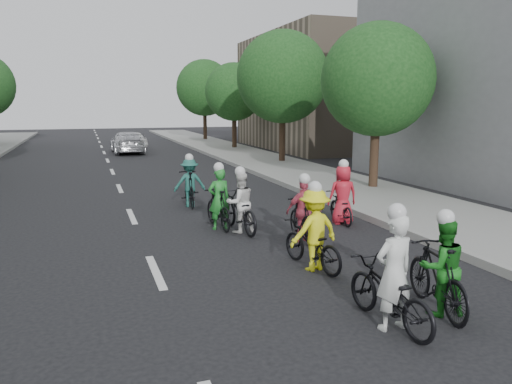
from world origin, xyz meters
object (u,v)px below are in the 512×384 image
cyclist_3 (303,216)px  cyclist_2 (313,237)px  cyclist_1 (439,273)px  cyclist_7 (189,186)px  cyclist_0 (390,287)px  cyclist_4 (342,201)px  follow_car_lead (127,142)px  cyclist_6 (239,208)px  follow_car_trail (131,140)px  cyclist_5 (219,205)px

cyclist_3 → cyclist_2: bearing=75.7°
cyclist_1 → cyclist_7: (-1.95, 9.15, 0.02)m
cyclist_0 → cyclist_2: bearing=-96.8°
cyclist_4 → follow_car_lead: 22.13m
cyclist_6 → follow_car_trail: 25.28m
cyclist_2 → cyclist_5: cyclist_2 is taller
follow_car_trail → cyclist_6: bearing=79.0°
cyclist_0 → follow_car_lead: (-1.37, 27.61, 0.11)m
cyclist_2 → cyclist_6: cyclist_2 is taller
cyclist_5 → cyclist_6: size_ratio=0.87×
cyclist_7 → follow_car_lead: size_ratio=0.39×
cyclist_5 → follow_car_lead: (-0.53, 21.31, 0.09)m
cyclist_1 → cyclist_2: 2.62m
cyclist_2 → follow_car_trail: 28.48m
cyclist_0 → cyclist_5: bearing=-88.0°
follow_car_lead → cyclist_2: bearing=92.3°
cyclist_3 → cyclist_1: bearing=98.1°
cyclist_0 → cyclist_4: 6.28m
cyclist_3 → cyclist_5: size_ratio=0.98×
follow_car_lead → cyclist_5: bearing=90.5°
cyclist_2 → cyclist_3: cyclist_2 is taller
cyclist_5 → follow_car_lead: cyclist_5 is taller
cyclist_4 → follow_car_lead: bearing=-72.4°
cyclist_1 → follow_car_lead: size_ratio=0.39×
cyclist_5 → cyclist_0: bearing=92.4°
cyclist_3 → cyclist_5: (-1.53, 1.78, 0.01)m
cyclist_6 → cyclist_1: bearing=97.7°
cyclist_1 → cyclist_4: bearing=-93.5°
cyclist_7 → follow_car_trail: 21.77m
cyclist_0 → follow_car_trail: cyclist_0 is taller
cyclist_4 → follow_car_lead: size_ratio=0.36×
follow_car_trail → cyclist_3: bearing=81.4°
cyclist_0 → follow_car_trail: (-0.83, 31.11, 0.05)m
cyclist_4 → cyclist_6: (-2.81, 0.03, -0.01)m
cyclist_2 → cyclist_7: cyclist_2 is taller
cyclist_3 → follow_car_lead: bearing=-80.5°
cyclist_0 → cyclist_6: size_ratio=0.94×
follow_car_trail → cyclist_7: bearing=77.7°
cyclist_2 → follow_car_trail: cyclist_2 is taller
cyclist_2 → cyclist_7: 6.77m
cyclist_1 → cyclist_4: size_ratio=1.08×
cyclist_1 → cyclist_4: (1.40, 5.62, -0.03)m
cyclist_2 → cyclist_1: bearing=98.7°
cyclist_7 → follow_car_trail: size_ratio=0.51×
cyclist_1 → follow_car_lead: cyclist_1 is taller
cyclist_6 → follow_car_trail: bearing=-95.3°
cyclist_3 → cyclist_7: bearing=-66.5°
cyclist_6 → cyclist_2: bearing=92.4°
cyclist_3 → cyclist_7: cyclist_7 is taller
cyclist_6 → cyclist_7: (-0.54, 3.51, 0.05)m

